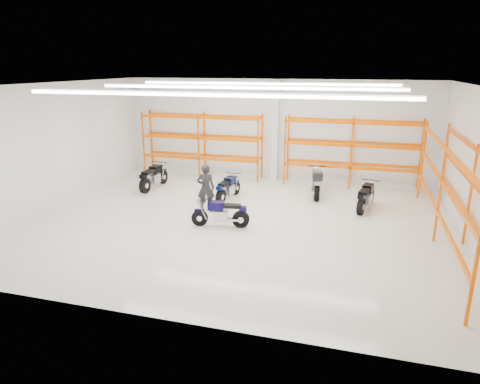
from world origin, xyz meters
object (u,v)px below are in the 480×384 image
(motorcycle_back_d, at_px, (366,197))
(structural_column, at_px, (275,131))
(motorcycle_back_a, at_px, (153,178))
(motorcycle_back_c, at_px, (317,183))
(motorcycle_back_b, at_px, (228,189))
(motorcycle_main, at_px, (223,214))
(standing_man, at_px, (206,188))

(motorcycle_back_d, relative_size, structural_column, 0.45)
(motorcycle_back_d, bearing_deg, motorcycle_back_a, 177.52)
(motorcycle_back_c, distance_m, structural_column, 3.51)
(motorcycle_back_a, xyz_separation_m, motorcycle_back_c, (6.81, 0.79, 0.08))
(structural_column, bearing_deg, motorcycle_back_c, -45.30)
(motorcycle_back_c, bearing_deg, motorcycle_back_d, -31.54)
(motorcycle_back_a, xyz_separation_m, motorcycle_back_d, (8.71, -0.38, -0.03))
(motorcycle_back_a, distance_m, motorcycle_back_b, 3.58)
(motorcycle_main, distance_m, structural_column, 6.68)
(motorcycle_back_a, relative_size, standing_man, 1.24)
(standing_man, distance_m, structural_column, 5.50)
(motorcycle_back_b, height_order, standing_man, standing_man)
(motorcycle_back_a, relative_size, structural_column, 0.48)
(motorcycle_main, xyz_separation_m, motorcycle_back_b, (-0.73, 2.81, 0.01))
(standing_man, bearing_deg, motorcycle_back_b, -119.47)
(motorcycle_main, bearing_deg, motorcycle_back_c, 58.78)
(motorcycle_back_b, relative_size, motorcycle_back_c, 0.84)
(motorcycle_back_a, bearing_deg, standing_man, -33.83)
(motorcycle_back_b, xyz_separation_m, motorcycle_back_c, (3.29, 1.41, 0.12))
(motorcycle_back_a, bearing_deg, motorcycle_back_c, 6.62)
(motorcycle_back_b, bearing_deg, structural_column, 72.83)
(motorcycle_main, relative_size, motorcycle_back_d, 0.95)
(motorcycle_back_c, bearing_deg, motorcycle_back_b, -156.75)
(motorcycle_back_b, bearing_deg, motorcycle_back_a, 169.99)
(motorcycle_main, bearing_deg, motorcycle_back_b, 104.49)
(motorcycle_main, xyz_separation_m, standing_man, (-1.06, 1.30, 0.43))
(motorcycle_back_b, relative_size, motorcycle_back_d, 0.97)
(motorcycle_back_b, distance_m, structural_column, 4.18)
(motorcycle_main, bearing_deg, standing_man, 129.25)
(motorcycle_back_a, bearing_deg, motorcycle_main, -38.94)
(standing_man, bearing_deg, motorcycle_back_d, -179.43)
(motorcycle_back_c, bearing_deg, structural_column, 134.70)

